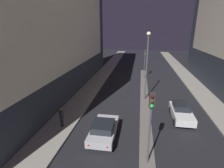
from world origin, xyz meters
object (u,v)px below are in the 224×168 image
object	(u,v)px
traffic_light_mid	(145,57)
street_lamp	(147,58)
traffic_light_near	(151,114)
car_right_lane	(181,112)
pedestrian_on_left_sidewalk	(62,117)
car_left_lane	(104,129)

from	to	relation	value
traffic_light_mid	street_lamp	size ratio (longest dim) A/B	0.61
traffic_light_near	car_right_lane	bearing A→B (deg)	62.84
street_lamp	pedestrian_on_left_sidewalk	xyz separation A→B (m)	(-7.33, -7.49, -4.17)
car_left_lane	car_right_lane	size ratio (longest dim) A/B	1.01
traffic_light_near	street_lamp	world-z (taller)	street_lamp
traffic_light_near	street_lamp	xyz separation A→B (m)	(0.00, 10.76, 1.56)
street_lamp	traffic_light_near	bearing A→B (deg)	-90.00
traffic_light_near	car_right_lane	xyz separation A→B (m)	(3.39, 6.61, -2.90)
street_lamp	pedestrian_on_left_sidewalk	bearing A→B (deg)	-134.40
street_lamp	car_right_lane	size ratio (longest dim) A/B	1.93
street_lamp	pedestrian_on_left_sidewalk	size ratio (longest dim) A/B	4.55
traffic_light_near	traffic_light_mid	world-z (taller)	same
car_left_lane	pedestrian_on_left_sidewalk	xyz separation A→B (m)	(-3.94, 0.82, 0.35)
traffic_light_mid	car_right_lane	size ratio (longest dim) A/B	1.17
street_lamp	car_right_lane	world-z (taller)	street_lamp
car_right_lane	street_lamp	bearing A→B (deg)	129.29
street_lamp	car_right_lane	bearing A→B (deg)	-50.71
car_left_lane	pedestrian_on_left_sidewalk	size ratio (longest dim) A/B	2.38
traffic_light_mid	pedestrian_on_left_sidewalk	distance (m)	18.97
traffic_light_mid	street_lamp	world-z (taller)	street_lamp
street_lamp	traffic_light_mid	bearing A→B (deg)	90.00
traffic_light_near	pedestrian_on_left_sidewalk	world-z (taller)	traffic_light_near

